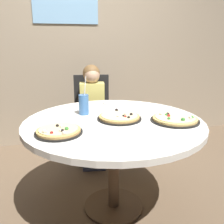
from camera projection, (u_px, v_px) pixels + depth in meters
The scene contains 10 objects.
ground_plane at pixel (114, 206), 2.06m from camera, with size 8.00×8.00×0.00m, color brown.
wall_with_window at pixel (81, 30), 3.17m from camera, with size 5.20×0.14×2.90m.
dining_table at pixel (114, 131), 1.88m from camera, with size 1.33×1.33×0.75m.
chair_wooden at pixel (92, 112), 2.86m from camera, with size 0.46×0.46×0.95m.
diner_child at pixel (93, 121), 2.70m from camera, with size 0.30×0.43×1.08m.
pizza_veggie at pixel (119, 117), 1.88m from camera, with size 0.33×0.33×0.05m.
pizza_cheese at pixel (59, 131), 1.58m from camera, with size 0.31×0.31×0.05m.
pizza_pepperoni at pixel (175, 119), 1.83m from camera, with size 0.35×0.35×0.05m.
soda_cup at pixel (84, 104), 1.99m from camera, with size 0.08×0.08×0.31m.
plate_small at pixel (112, 103), 2.36m from camera, with size 0.18×0.18×0.01m, color white.
Camera 1 is at (-0.46, -1.71, 1.31)m, focal length 39.94 mm.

